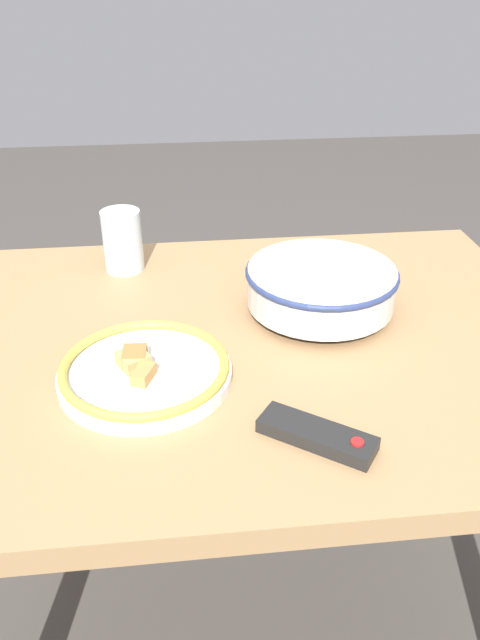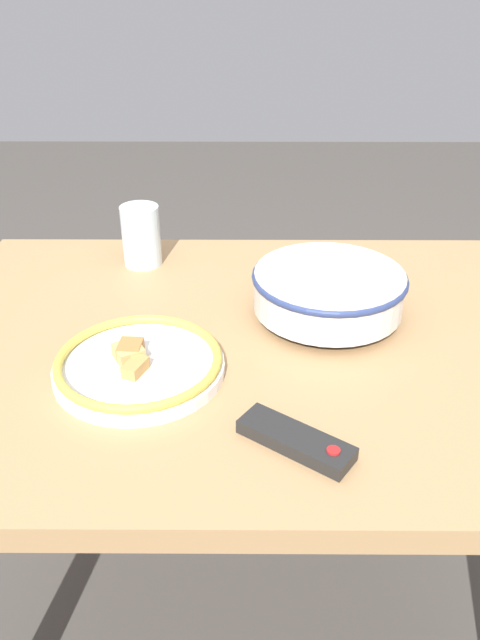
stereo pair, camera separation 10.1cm
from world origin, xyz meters
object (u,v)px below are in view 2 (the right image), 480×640
object	(u,v)px
noodle_bowl	(328,290)
drinking_glass	(141,236)
tv_remote	(296,440)
food_plate	(139,364)

from	to	relation	value
noodle_bowl	drinking_glass	world-z (taller)	drinking_glass
tv_remote	drinking_glass	distance (m)	0.62
noodle_bowl	drinking_glass	distance (m)	0.42
noodle_bowl	tv_remote	distance (m)	0.35
food_plate	drinking_glass	xyz separation A→B (m)	(0.05, -0.39, 0.05)
tv_remote	drinking_glass	size ratio (longest dim) A/B	1.27
tv_remote	drinking_glass	bearing A→B (deg)	-117.69
food_plate	drinking_glass	bearing A→B (deg)	-82.99
drinking_glass	tv_remote	bearing A→B (deg)	116.52
noodle_bowl	drinking_glass	xyz separation A→B (m)	(0.36, -0.21, 0.01)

